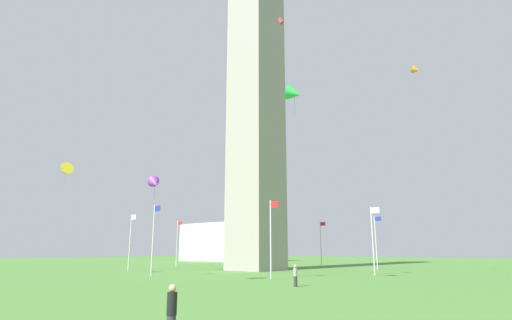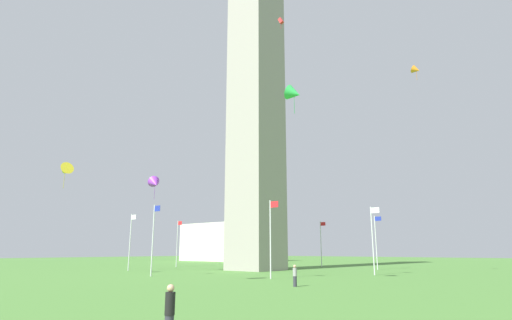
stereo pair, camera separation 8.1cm
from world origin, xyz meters
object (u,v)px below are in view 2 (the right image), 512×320
at_px(kite_orange_delta, 416,70).
at_px(distant_building, 228,242).
at_px(flagpole_ne, 376,240).
at_px(kite_yellow_delta, 65,171).
at_px(flagpole_nw, 271,235).
at_px(flagpole_s, 177,241).
at_px(obelisk_monument, 256,76).
at_px(person_gray_shirt, 295,276).
at_px(kite_red_box, 281,21).
at_px(flagpole_n, 373,237).
at_px(person_black_shirt, 170,313).
at_px(flagpole_se, 248,242).
at_px(kite_green_delta, 294,94).
at_px(flagpole_e, 321,242).
at_px(flagpole_sw, 130,239).
at_px(kite_purple_delta, 155,183).
at_px(flagpole_w, 153,236).

xyz_separation_m(kite_orange_delta, distant_building, (-63.79, 33.21, -19.44)).
relative_size(flagpole_ne, kite_orange_delta, 3.98).
xyz_separation_m(kite_yellow_delta, distant_building, (-30.96, 59.79, -7.04)).
bearing_deg(flagpole_nw, kite_orange_delta, 52.32).
bearing_deg(flagpole_s, obelisk_monument, -0.00).
bearing_deg(person_gray_shirt, kite_red_box, -26.83).
height_order(flagpole_n, person_black_shirt, flagpole_n).
distance_m(flagpole_ne, person_black_shirt, 52.30).
height_order(flagpole_se, kite_green_delta, kite_green_delta).
xyz_separation_m(obelisk_monument, flagpole_nw, (12.77, -12.71, -25.70)).
distance_m(flagpole_s, flagpole_nw, 33.20).
bearing_deg(kite_red_box, kite_orange_delta, 37.34).
height_order(obelisk_monument, kite_red_box, obelisk_monument).
distance_m(person_gray_shirt, kite_green_delta, 15.78).
height_order(flagpole_n, flagpole_e, same).
distance_m(obelisk_monument, flagpole_ne, 31.39).
bearing_deg(flagpole_n, kite_red_box, -131.19).
relative_size(flagpole_sw, flagpole_nw, 1.00).
distance_m(person_black_shirt, kite_yellow_delta, 40.37).
xyz_separation_m(flagpole_s, person_gray_shirt, (37.57, -18.43, -3.50)).
bearing_deg(flagpole_e, kite_purple_delta, -100.26).
bearing_deg(kite_purple_delta, flagpole_ne, 55.31).
xyz_separation_m(flagpole_n, kite_red_box, (-7.03, -8.03, 27.26)).
relative_size(flagpole_nw, person_gray_shirt, 4.69).
distance_m(flagpole_n, flagpole_sw, 33.20).
xyz_separation_m(flagpole_sw, kite_yellow_delta, (3.91, -11.91, 7.67)).
height_order(obelisk_monument, person_gray_shirt, obelisk_monument).
height_order(flagpole_s, distant_building, distant_building).
bearing_deg(person_black_shirt, distant_building, -20.32).
relative_size(kite_green_delta, kite_red_box, 1.76).
distance_m(obelisk_monument, kite_purple_delta, 23.93).
xyz_separation_m(obelisk_monument, flagpole_ne, (12.77, 12.71, -25.70)).
distance_m(flagpole_n, flagpole_se, 33.20).
relative_size(flagpole_ne, flagpole_w, 1.00).
relative_size(flagpole_se, kite_yellow_delta, 2.57).
xyz_separation_m(flagpole_e, distant_building, (-39.76, 17.20, 0.63)).
bearing_deg(distant_building, kite_red_box, -40.43).
bearing_deg(flagpole_n, obelisk_monument, 180.00).
bearing_deg(distant_building, flagpole_nw, -42.38).
bearing_deg(kite_orange_delta, flagpole_e, 146.33).
height_order(flagpole_s, kite_yellow_delta, kite_yellow_delta).
relative_size(kite_orange_delta, distant_building, 0.08).
relative_size(flagpole_sw, kite_green_delta, 2.86).
height_order(flagpole_sw, kite_purple_delta, kite_purple_delta).
bearing_deg(person_gray_shirt, flagpole_nw, -16.32).
height_order(flagpole_se, flagpole_nw, same).
bearing_deg(obelisk_monument, flagpole_sw, -134.86).
relative_size(flagpole_n, flagpole_sw, 1.00).
bearing_deg(kite_yellow_delta, obelisk_monument, 70.45).
height_order(person_gray_shirt, kite_green_delta, kite_green_delta).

